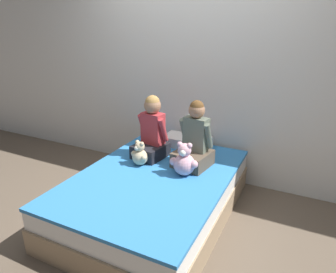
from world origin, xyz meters
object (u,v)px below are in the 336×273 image
at_px(child_on_left, 152,131).
at_px(pillow_at_headboard, 187,142).
at_px(teddy_bear_held_by_right_child, 184,161).
at_px(child_on_right, 194,141).
at_px(bed, 155,195).
at_px(teddy_bear_held_by_left_child, 140,155).

bearing_deg(child_on_left, pillow_at_headboard, 69.82).
xyz_separation_m(child_on_left, teddy_bear_held_by_right_child, (0.47, -0.24, -0.14)).
bearing_deg(child_on_left, child_on_right, 8.10).
height_order(bed, child_on_left, child_on_left).
bearing_deg(bed, teddy_bear_held_by_left_child, 151.20).
relative_size(child_on_right, teddy_bear_held_by_left_child, 2.59).
height_order(child_on_right, pillow_at_headboard, child_on_right).
height_order(bed, teddy_bear_held_by_left_child, teddy_bear_held_by_left_child).
bearing_deg(pillow_at_headboard, child_on_right, -59.20).
bearing_deg(pillow_at_headboard, teddy_bear_held_by_right_child, -69.48).
bearing_deg(pillow_at_headboard, child_on_left, -118.71).
relative_size(teddy_bear_held_by_left_child, pillow_at_headboard, 0.47).
height_order(bed, teddy_bear_held_by_right_child, teddy_bear_held_by_right_child).
bearing_deg(bed, pillow_at_headboard, 90.00).
distance_m(child_on_right, pillow_at_headboard, 0.52).
distance_m(child_on_right, teddy_bear_held_by_left_child, 0.55).
xyz_separation_m(bed, teddy_bear_held_by_right_child, (0.24, 0.12, 0.35)).
height_order(child_on_right, teddy_bear_held_by_right_child, child_on_right).
relative_size(bed, teddy_bear_held_by_left_child, 7.56).
xyz_separation_m(child_on_left, pillow_at_headboard, (0.22, 0.41, -0.22)).
bearing_deg(bed, teddy_bear_held_by_right_child, 27.13).
bearing_deg(teddy_bear_held_by_left_child, teddy_bear_held_by_right_child, 18.16).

